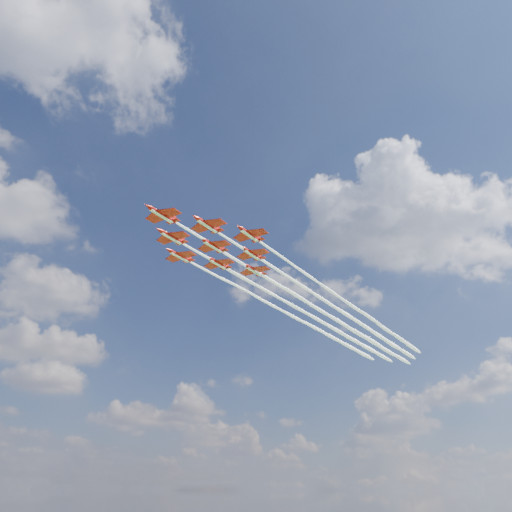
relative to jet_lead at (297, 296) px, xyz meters
name	(u,v)px	position (x,y,z in m)	size (l,w,h in m)	color
jet_lead	(297,296)	(0.00, 0.00, 0.00)	(139.03, 65.68, 2.91)	#A30F09
jet_row2_port	(325,301)	(12.60, -1.43, 0.00)	(139.03, 65.68, 2.91)	#A30F09
jet_row2_starb	(296,307)	(7.27, 10.40, 0.00)	(139.03, 65.68, 2.91)	#A30F09
jet_row3_port	(353,306)	(25.21, -2.86, 0.00)	(139.03, 65.68, 2.91)	#A30F09
jet_row3_centre	(323,312)	(19.87, 8.97, 0.00)	(139.03, 65.68, 2.91)	#A30F09
jet_row3_starb	(295,317)	(14.53, 20.80, 0.00)	(139.03, 65.68, 2.91)	#A30F09
jet_row4_port	(349,316)	(32.48, 7.54, 0.00)	(139.03, 65.68, 2.91)	#A30F09
jet_row4_starb	(321,321)	(27.14, 19.37, 0.00)	(139.03, 65.68, 2.91)	#A30F09
jet_tail	(345,325)	(39.74, 17.94, 0.00)	(139.03, 65.68, 2.91)	#A30F09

